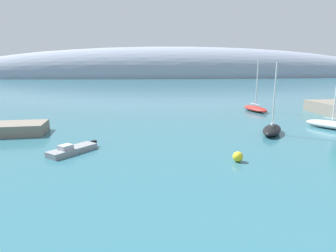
{
  "coord_description": "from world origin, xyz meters",
  "views": [
    {
      "loc": [
        -5.04,
        -5.53,
        7.77
      ],
      "look_at": [
        -1.66,
        26.63,
        1.02
      ],
      "focal_mm": 30.64,
      "sensor_mm": 36.0,
      "label": 1
    }
  ],
  "objects_px": {
    "sailboat_red_outer_mooring": "(255,108)",
    "mooring_buoy_yellow": "(238,157)",
    "sailboat_black_mid_mooring": "(272,129)",
    "motorboat_grey_foreground": "(72,150)",
    "sailboat_white_near_shore": "(332,124)"
  },
  "relations": [
    {
      "from": "sailboat_black_mid_mooring",
      "to": "motorboat_grey_foreground",
      "type": "bearing_deg",
      "value": 135.98
    },
    {
      "from": "sailboat_white_near_shore",
      "to": "mooring_buoy_yellow",
      "type": "relative_size",
      "value": 11.15
    },
    {
      "from": "sailboat_white_near_shore",
      "to": "sailboat_red_outer_mooring",
      "type": "distance_m",
      "value": 15.42
    },
    {
      "from": "sailboat_white_near_shore",
      "to": "motorboat_grey_foreground",
      "type": "height_order",
      "value": "sailboat_white_near_shore"
    },
    {
      "from": "sailboat_black_mid_mooring",
      "to": "sailboat_red_outer_mooring",
      "type": "distance_m",
      "value": 17.81
    },
    {
      "from": "sailboat_red_outer_mooring",
      "to": "mooring_buoy_yellow",
      "type": "distance_m",
      "value": 29.01
    },
    {
      "from": "mooring_buoy_yellow",
      "to": "motorboat_grey_foreground",
      "type": "bearing_deg",
      "value": 164.44
    },
    {
      "from": "sailboat_white_near_shore",
      "to": "sailboat_black_mid_mooring",
      "type": "height_order",
      "value": "sailboat_white_near_shore"
    },
    {
      "from": "mooring_buoy_yellow",
      "to": "sailboat_red_outer_mooring",
      "type": "bearing_deg",
      "value": 64.6
    },
    {
      "from": "sailboat_red_outer_mooring",
      "to": "motorboat_grey_foreground",
      "type": "distance_m",
      "value": 34.73
    },
    {
      "from": "sailboat_white_near_shore",
      "to": "sailboat_red_outer_mooring",
      "type": "xyz_separation_m",
      "value": [
        -3.94,
        14.9,
        -0.03
      ]
    },
    {
      "from": "motorboat_grey_foreground",
      "to": "mooring_buoy_yellow",
      "type": "xyz_separation_m",
      "value": [
        14.23,
        -3.96,
        0.13
      ]
    },
    {
      "from": "sailboat_black_mid_mooring",
      "to": "motorboat_grey_foreground",
      "type": "height_order",
      "value": "sailboat_black_mid_mooring"
    },
    {
      "from": "sailboat_black_mid_mooring",
      "to": "motorboat_grey_foreground",
      "type": "relative_size",
      "value": 1.84
    },
    {
      "from": "sailboat_red_outer_mooring",
      "to": "mooring_buoy_yellow",
      "type": "xyz_separation_m",
      "value": [
        -12.44,
        -26.2,
        -0.11
      ]
    }
  ]
}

